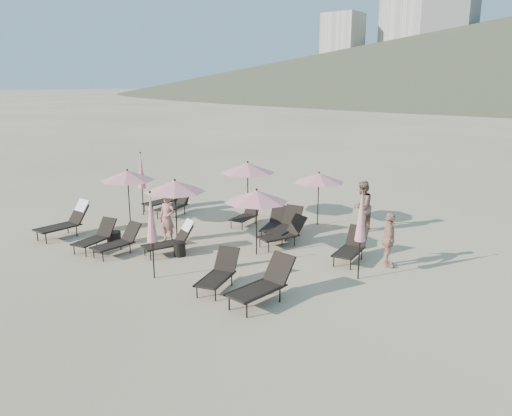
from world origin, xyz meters
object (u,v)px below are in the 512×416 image
Objects in this scene: lounger_2 at (118,241)px; lounger_12 at (284,233)px; umbrella_open_0 at (127,176)px; lounger_0 at (67,220)px; lounger_4 at (219,272)px; beachgoer_b at (362,206)px; side_table_1 at (180,249)px; beachgoer_a at (167,218)px; umbrella_open_3 at (248,168)px; lounger_5 at (263,283)px; lounger_11 at (351,247)px; umbrella_closed_0 at (151,218)px; lounger_9 at (275,223)px; lounger_3 at (172,239)px; lounger_7 at (175,204)px; lounger_6 at (165,197)px; side_table_0 at (115,238)px; umbrella_closed_1 at (361,216)px; beachgoer_c at (389,240)px; lounger_10 at (286,225)px; lounger_8 at (247,214)px; umbrella_open_2 at (257,196)px; umbrella_open_1 at (175,186)px; lounger_1 at (96,236)px; umbrella_closed_2 at (141,171)px; umbrella_open_4 at (319,178)px.

lounger_12 is at bearing 49.01° from lounger_2.
lounger_0 is at bearing -106.69° from umbrella_open_0.
beachgoer_b is at bearing 68.31° from lounger_4.
beachgoer_a is at bearing 150.41° from side_table_1.
lounger_4 is at bearing -57.60° from umbrella_open_3.
lounger_11 is (0.31, 3.97, -0.06)m from lounger_5.
lounger_9 is at bearing 87.18° from umbrella_closed_0.
lounger_3 is at bearing -18.86° from umbrella_open_0.
lounger_4 is at bearing -46.70° from lounger_7.
lounger_6 is 4.02× the size of side_table_0.
umbrella_closed_1 reaches higher than side_table_0.
lounger_9 is at bearing 39.00° from beachgoer_a.
side_table_0 is (-0.87, 0.49, -0.20)m from lounger_2.
beachgoer_a is at bearing -10.95° from umbrella_open_0.
lounger_12 is at bearing 65.60° from beachgoer_c.
lounger_9 is at bearing 165.65° from lounger_10.
lounger_11 reaches higher than lounger_4.
lounger_8 is at bearing 51.97° from lounger_0.
lounger_8 is 4.61m from umbrella_open_0.
umbrella_open_2 is (5.76, 0.29, -0.03)m from umbrella_open_0.
lounger_3 is at bearing -144.39° from umbrella_open_2.
lounger_12 is at bearing 75.06° from umbrella_closed_0.
umbrella_open_2 is at bearing -29.58° from lounger_7.
umbrella_open_2 is (0.77, -2.05, 1.43)m from lounger_9.
umbrella_open_1 reaches higher than side_table_0.
lounger_11 is (1.74, 3.99, 0.00)m from lounger_4.
lounger_0 reaches higher than lounger_5.
umbrella_open_3 is at bearing 64.25° from lounger_1.
lounger_6 is at bearing 90.34° from umbrella_closed_2.
lounger_5 is at bearing 133.06° from beachgoer_c.
lounger_6 is 4.11m from umbrella_open_3.
lounger_9 is 3.90× the size of side_table_0.
umbrella_closed_0 is at bearing -85.18° from lounger_8.
lounger_12 is (6.59, 3.71, -0.12)m from lounger_0.
lounger_8 is 2.79m from lounger_12.
lounger_3 reaches higher than lounger_10.
umbrella_open_3 is (-2.88, 3.17, 0.16)m from umbrella_open_2.
lounger_7 is at bearing -152.70° from umbrella_open_3.
umbrella_open_3 reaches higher than umbrella_open_4.
umbrella_closed_2 reaches higher than beachgoer_a.
lounger_3 reaches higher than lounger_12.
lounger_4 is at bearing -6.64° from side_table_0.
lounger_8 is 1.63m from lounger_9.
umbrella_closed_0 is at bearing -32.06° from umbrella_open_0.
lounger_5 reaches higher than side_table_0.
lounger_2 is 0.76× the size of umbrella_open_2.
lounger_2 is 0.70× the size of umbrella_open_3.
lounger_6 is 4.24m from lounger_8.
lounger_4 is 0.80× the size of umbrella_open_0.
lounger_7 is 3.55m from beachgoer_a.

